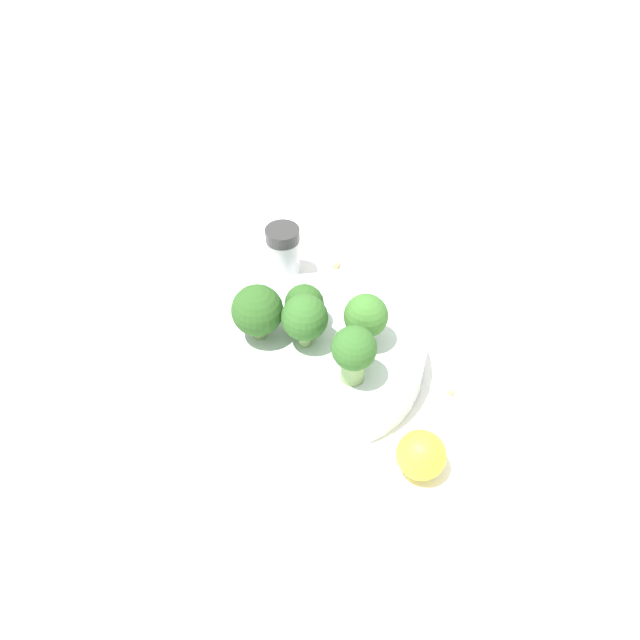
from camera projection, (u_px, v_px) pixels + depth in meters
ground_plane at (320, 367)px, 0.58m from camera, size 3.00×3.00×0.00m
bowl at (320, 355)px, 0.57m from camera, size 0.19×0.19×0.03m
broccoli_floret_0 at (305, 318)px, 0.54m from camera, size 0.04×0.04×0.05m
broccoli_floret_1 at (304, 305)px, 0.56m from camera, size 0.04×0.04×0.04m
broccoli_floret_2 at (257, 311)px, 0.54m from camera, size 0.05×0.05×0.05m
broccoli_floret_3 at (365, 315)px, 0.54m from camera, size 0.04×0.04×0.05m
broccoli_floret_4 at (354, 352)px, 0.51m from camera, size 0.04×0.04×0.06m
pepper_shaker at (283, 252)px, 0.65m from camera, size 0.04×0.04×0.06m
lemon_wedge at (421, 455)px, 0.49m from camera, size 0.04×0.04×0.04m
almond_crumb_0 at (337, 264)px, 0.68m from camera, size 0.01×0.01×0.01m
almond_crumb_1 at (451, 391)px, 0.56m from camera, size 0.01×0.01×0.01m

